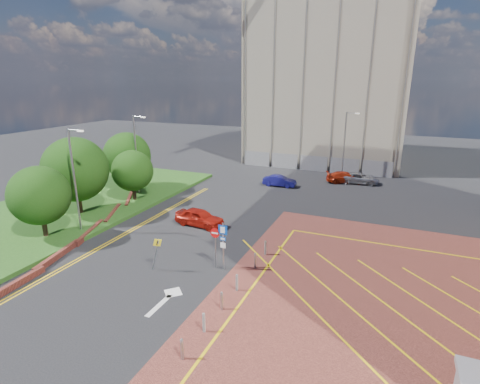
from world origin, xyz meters
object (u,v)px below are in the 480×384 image
Objects in this scene: sign_cluster at (220,241)px; warning_sign at (156,250)px; lamp_back at (345,142)px; car_red_back at (346,177)px; tree_b at (75,169)px; tree_d at (127,156)px; lamp_left_far at (136,152)px; car_red_left at (199,217)px; lamp_left_near at (75,176)px; car_blue_back at (280,181)px; car_silver_back at (359,178)px; tree_c at (132,171)px; tree_a at (40,195)px.

warning_sign is (-3.58, -1.80, -0.52)m from sign_cluster.
lamp_back is 1.80× the size of car_red_back.
tree_b is 1.11× the size of tree_d.
tree_b is 0.84× the size of lamp_left_far.
sign_cluster is 7.85m from car_red_left.
lamp_left_near reaches higher than car_blue_back.
sign_cluster reaches higher than car_blue_back.
car_red_back is (6.72, 4.43, 0.03)m from car_blue_back.
lamp_left_far is at bearing 130.97° from warning_sign.
warning_sign is 0.50× the size of car_red_back.
car_silver_back is (5.95, 24.88, -1.32)m from sign_cluster.
lamp_left_far is (-2.00, 10.00, 0.00)m from lamp_left_near.
tree_c is (2.00, 5.00, -1.04)m from tree_b.
lamp_back is 2.14× the size of car_blue_back.
warning_sign is 0.60× the size of car_blue_back.
lamp_left_far is 18.58m from sign_cluster.
sign_cluster reaches higher than warning_sign.
warning_sign is at bearing 174.20° from car_blue_back.
car_silver_back is at bearing -62.14° from car_blue_back.
tree_b reaches higher than warning_sign.
car_red_left is 21.71m from car_silver_back.
tree_b reaches higher than car_silver_back.
car_red_left is (10.94, 2.03, -3.52)m from tree_b.
lamp_left_far is at bearing 101.31° from lamp_left_near.
car_silver_back is at bearing 51.94° from tree_a.
tree_a is 14.41m from sign_cluster.
warning_sign is (12.21, -5.82, -2.81)m from tree_b.
lamp_left_far reaches higher than car_blue_back.
car_red_left is at bearing 10.52° from tree_b.
sign_cluster is 20.29m from car_blue_back.
tree_b is 4.32m from lamp_left_near.
tree_a is 0.68× the size of lamp_left_far.
car_blue_back is (12.05, 21.10, -2.89)m from tree_a.
tree_a reaches higher than sign_cluster.
tree_a is 31.82m from car_red_back.
lamp_left_near is 3.56× the size of warning_sign.
tree_b reaches higher than car_red_left.
car_red_left is (-8.64, -20.97, -3.64)m from lamp_back.
lamp_left_far reaches higher than tree_c.
tree_a is at bearing -122.85° from lamp_back.
tree_c reaches higher than warning_sign.
lamp_left_near is 1.00× the size of lamp_left_far.
tree_d is at bearing 102.56° from car_red_back.
lamp_left_far is at bearing 117.72° from car_silver_back.
car_red_back is at bearing 96.63° from car_silver_back.
warning_sign is (-7.37, -28.82, -2.93)m from lamp_back.
lamp_left_far reaches higher than warning_sign.
warning_sign is at bearing -25.48° from tree_b.
lamp_back is at bearing 39.33° from car_silver_back.
tree_b is 16.46m from sign_cluster.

